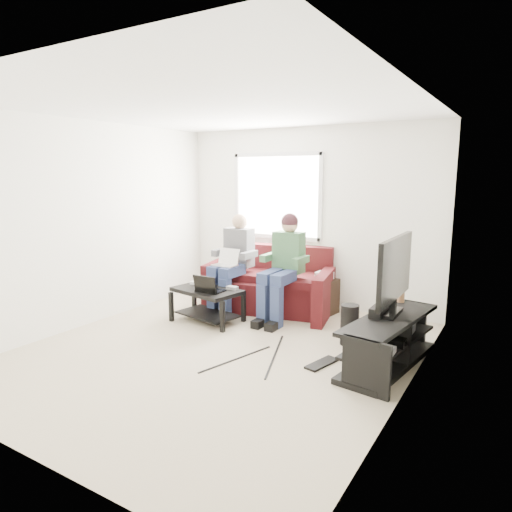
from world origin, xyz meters
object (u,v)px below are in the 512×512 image
object	(u,v)px
tv	(395,271)
tv_stand	(389,344)
sofa	(269,286)
end_table	(324,295)
coffee_table	(207,297)
subwoofer	(350,325)

from	to	relation	value
tv	tv_stand	bearing A→B (deg)	-88.53
sofa	end_table	size ratio (longest dim) A/B	3.54
coffee_table	end_table	xyz separation A→B (m)	(1.18, 1.14, -0.06)
sofa	tv	distance (m)	2.36
tv	end_table	world-z (taller)	tv
sofa	end_table	xyz separation A→B (m)	(0.77, 0.18, -0.06)
tv	subwoofer	bearing A→B (deg)	156.04
subwoofer	end_table	size ratio (longest dim) A/B	0.80
tv	end_table	size ratio (longest dim) A/B	1.87
sofa	tv_stand	xyz separation A→B (m)	(2.03, -1.12, -0.10)
sofa	coffee_table	bearing A→B (deg)	-112.84
tv_stand	tv	size ratio (longest dim) A/B	1.44
coffee_table	tv_stand	distance (m)	2.44
tv_stand	subwoofer	size ratio (longest dim) A/B	3.36
tv_stand	tv	distance (m)	0.75
subwoofer	tv	bearing A→B (deg)	-23.96
coffee_table	tv_stand	xyz separation A→B (m)	(2.44, -0.16, -0.10)
tv_stand	end_table	world-z (taller)	end_table
coffee_table	sofa	bearing A→B (deg)	67.16
subwoofer	sofa	bearing A→B (deg)	152.41
tv_stand	sofa	bearing A→B (deg)	151.16
sofa	tv	xyz separation A→B (m)	(2.03, -1.02, 0.64)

